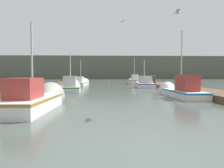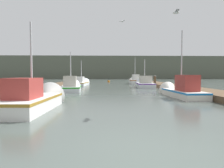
{
  "view_description": "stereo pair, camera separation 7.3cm",
  "coord_description": "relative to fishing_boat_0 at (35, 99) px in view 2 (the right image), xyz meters",
  "views": [
    {
      "loc": [
        -0.87,
        -3.51,
        1.47
      ],
      "look_at": [
        -0.35,
        10.2,
        0.82
      ],
      "focal_mm": 32.0,
      "sensor_mm": 36.0,
      "label": 1
    },
    {
      "loc": [
        -0.8,
        -3.51,
        1.47
      ],
      "look_at": [
        -0.35,
        10.2,
        0.82
      ],
      "focal_mm": 32.0,
      "sensor_mm": 36.0,
      "label": 2
    }
  ],
  "objects": [
    {
      "name": "ground_plane",
      "position": [
        3.89,
        -5.22,
        -0.41
      ],
      "size": [
        200.0,
        200.0,
        0.0
      ],
      "color": "#47514C"
    },
    {
      "name": "dock_left",
      "position": [
        -2.46,
        10.78,
        -0.23
      ],
      "size": [
        2.6,
        40.0,
        0.36
      ],
      "color": "brown",
      "rests_on": "ground_plane"
    },
    {
      "name": "dock_right",
      "position": [
        10.24,
        10.78,
        -0.23
      ],
      "size": [
        2.6,
        40.0,
        0.36
      ],
      "color": "brown",
      "rests_on": "ground_plane"
    },
    {
      "name": "distant_shore_ridge",
      "position": [
        3.89,
        65.32,
        3.46
      ],
      "size": [
        120.0,
        16.0,
        7.73
      ],
      "color": "#565B4C",
      "rests_on": "ground_plane"
    },
    {
      "name": "fishing_boat_0",
      "position": [
        0.0,
        0.0,
        0.0
      ],
      "size": [
        1.82,
        4.78,
        4.16
      ],
      "rotation": [
        0.0,
        0.0,
        -0.04
      ],
      "color": "silver",
      "rests_on": "ground_plane"
    },
    {
      "name": "fishing_boat_1",
      "position": [
        8.11,
        4.49,
        0.01
      ],
      "size": [
        1.55,
        5.3,
        4.82
      ],
      "rotation": [
        0.0,
        0.0,
        0.02
      ],
      "color": "silver",
      "rests_on": "ground_plane"
    },
    {
      "name": "fishing_boat_2",
      "position": [
        -0.07,
        9.64,
        -0.04
      ],
      "size": [
        2.08,
        4.68,
        4.09
      ],
      "rotation": [
        0.0,
        0.0,
        0.09
      ],
      "color": "silver",
      "rests_on": "ground_plane"
    },
    {
      "name": "fishing_boat_3",
      "position": [
        7.69,
        14.75,
        -0.0
      ],
      "size": [
        2.24,
        5.9,
        3.82
      ],
      "rotation": [
        0.0,
        0.0,
        -0.09
      ],
      "color": "silver",
      "rests_on": "ground_plane"
    },
    {
      "name": "fishing_boat_4",
      "position": [
        -0.24,
        19.51,
        -0.07
      ],
      "size": [
        1.82,
        6.24,
        3.92
      ],
      "rotation": [
        0.0,
        0.0,
        -0.05
      ],
      "color": "silver",
      "rests_on": "ground_plane"
    },
    {
      "name": "fishing_boat_5",
      "position": [
        7.71,
        22.58,
        0.06
      ],
      "size": [
        1.57,
        4.58,
        4.53
      ],
      "rotation": [
        0.0,
        0.0,
        -0.01
      ],
      "color": "silver",
      "rests_on": "ground_plane"
    },
    {
      "name": "mooring_piling_0",
      "position": [
        9.13,
        15.48,
        0.26
      ],
      "size": [
        0.33,
        0.33,
        1.33
      ],
      "color": "#473523",
      "rests_on": "ground_plane"
    },
    {
      "name": "mooring_piling_1",
      "position": [
        9.03,
        26.79,
        0.21
      ],
      "size": [
        0.33,
        0.33,
        1.22
      ],
      "color": "#473523",
      "rests_on": "ground_plane"
    },
    {
      "name": "channel_buoy",
      "position": [
        3.7,
        29.61,
        -0.27
      ],
      "size": [
        0.46,
        0.46,
        0.96
      ],
      "color": "#BF6513",
      "rests_on": "ground_plane"
    },
    {
      "name": "seagull_lead",
      "position": [
        5.97,
        -0.56,
        3.6
      ],
      "size": [
        0.29,
        0.55,
        0.12
      ],
      "rotation": [
        0.0,
        0.0,
        4.65
      ],
      "color": "white"
    },
    {
      "name": "seagull_1",
      "position": [
        4.46,
        7.86,
        5.44
      ],
      "size": [
        0.47,
        0.47,
        0.12
      ],
      "rotation": [
        0.0,
        0.0,
        5.49
      ],
      "color": "white"
    }
  ]
}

